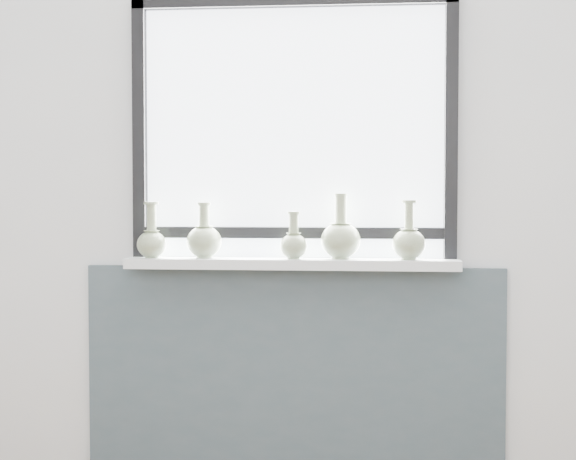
# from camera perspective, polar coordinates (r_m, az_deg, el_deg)

# --- Properties ---
(back_wall) EXTENTS (3.60, 0.02, 2.60)m
(back_wall) POSITION_cam_1_polar(r_m,az_deg,el_deg) (3.59, 0.39, 4.65)
(back_wall) COLOR silver
(back_wall) RESTS_ON ground
(apron_panel) EXTENTS (1.70, 0.03, 0.86)m
(apron_panel) POSITION_cam_1_polar(r_m,az_deg,el_deg) (3.63, 0.35, -9.17)
(apron_panel) COLOR #424F58
(apron_panel) RESTS_ON ground
(windowsill) EXTENTS (1.32, 0.18, 0.04)m
(windowsill) POSITION_cam_1_polar(r_m,az_deg,el_deg) (3.50, 0.25, -2.17)
(windowsill) COLOR silver
(windowsill) RESTS_ON apron_panel
(window) EXTENTS (1.30, 0.06, 1.05)m
(window) POSITION_cam_1_polar(r_m,az_deg,el_deg) (3.56, 0.34, 6.94)
(window) COLOR black
(window) RESTS_ON windowsill
(vase_a) EXTENTS (0.12, 0.12, 0.23)m
(vase_a) POSITION_cam_1_polar(r_m,az_deg,el_deg) (3.56, -8.81, -0.68)
(vase_a) COLOR #97A781
(vase_a) RESTS_ON windowsill
(vase_b) EXTENTS (0.14, 0.14, 0.22)m
(vase_b) POSITION_cam_1_polar(r_m,az_deg,el_deg) (3.54, -5.45, -0.61)
(vase_b) COLOR #97A781
(vase_b) RESTS_ON windowsill
(vase_c) EXTENTS (0.11, 0.11, 0.19)m
(vase_c) POSITION_cam_1_polar(r_m,az_deg,el_deg) (3.47, 0.37, -0.86)
(vase_c) COLOR #97A781
(vase_c) RESTS_ON windowsill
(vase_d) EXTENTS (0.16, 0.16, 0.26)m
(vase_d) POSITION_cam_1_polar(r_m,az_deg,el_deg) (3.48, 3.42, -0.51)
(vase_d) COLOR #97A781
(vase_d) RESTS_ON windowsill
(vase_e) EXTENTS (0.13, 0.13, 0.23)m
(vase_e) POSITION_cam_1_polar(r_m,az_deg,el_deg) (3.47, 7.82, -0.73)
(vase_e) COLOR #97A781
(vase_e) RESTS_ON windowsill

